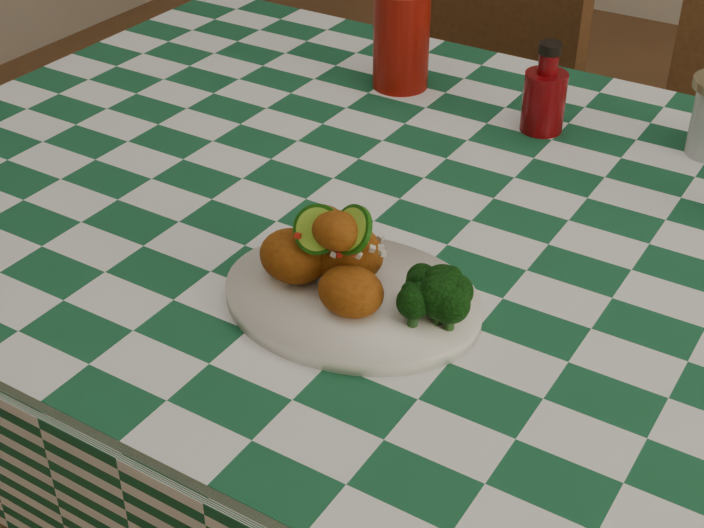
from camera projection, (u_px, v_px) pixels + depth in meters
The scene contains 7 objects.
dining_table at pixel (453, 448), 1.44m from camera, with size 1.66×1.06×0.79m, color #154E2E, non-canonical shape.
plate at pixel (352, 299), 1.07m from camera, with size 0.29×0.23×0.02m, color white, non-canonical shape.
fried_chicken_pile at pixel (342, 252), 1.04m from camera, with size 0.15×0.11×0.10m, color #8E460D, non-canonical shape.
broccoli_side at pixel (435, 293), 1.01m from camera, with size 0.07×0.07×0.06m, color black, non-canonical shape.
red_tumbler at pixel (401, 40), 1.52m from camera, with size 0.09×0.09×0.15m, color maroon.
ketchup_bottle at pixel (545, 87), 1.39m from camera, with size 0.06×0.06×0.13m, color #650508, non-canonical shape.
wooden_chair_left at pixel (435, 156), 2.07m from camera, with size 0.41×0.43×0.91m, color #472814, non-canonical shape.
Camera 1 is at (0.42, -0.96, 1.42)m, focal length 50.00 mm.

